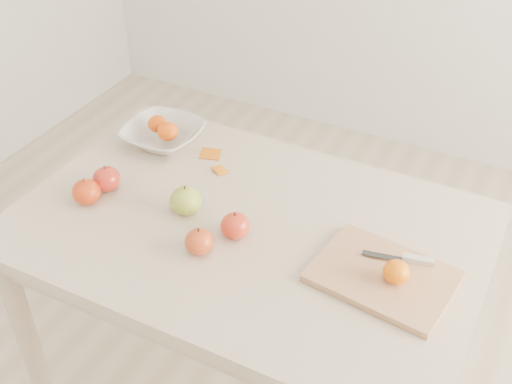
% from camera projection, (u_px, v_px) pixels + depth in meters
% --- Properties ---
extents(table, '(1.20, 0.80, 0.75)m').
position_uv_depth(table, '(247.00, 252.00, 1.72)').
color(table, beige).
rests_on(table, ground).
extents(cutting_board, '(0.34, 0.27, 0.02)m').
position_uv_depth(cutting_board, '(383.00, 276.00, 1.49)').
color(cutting_board, tan).
rests_on(cutting_board, table).
extents(board_tangerine, '(0.06, 0.06, 0.05)m').
position_uv_depth(board_tangerine, '(396.00, 272.00, 1.45)').
color(board_tangerine, orange).
rests_on(board_tangerine, cutting_board).
extents(fruit_bowl, '(0.23, 0.23, 0.06)m').
position_uv_depth(fruit_bowl, '(163.00, 135.00, 1.95)').
color(fruit_bowl, silver).
rests_on(fruit_bowl, table).
extents(bowl_tangerine_near, '(0.06, 0.06, 0.05)m').
position_uv_depth(bowl_tangerine_near, '(157.00, 124.00, 1.95)').
color(bowl_tangerine_near, '#CC4B07').
rests_on(bowl_tangerine_near, fruit_bowl).
extents(bowl_tangerine_far, '(0.06, 0.06, 0.06)m').
position_uv_depth(bowl_tangerine_far, '(168.00, 131.00, 1.91)').
color(bowl_tangerine_far, '#D55407').
rests_on(bowl_tangerine_far, fruit_bowl).
extents(orange_peel_a, '(0.07, 0.06, 0.01)m').
position_uv_depth(orange_peel_a, '(210.00, 155.00, 1.91)').
color(orange_peel_a, '#C35F0D').
rests_on(orange_peel_a, table).
extents(orange_peel_b, '(0.06, 0.05, 0.01)m').
position_uv_depth(orange_peel_b, '(220.00, 171.00, 1.85)').
color(orange_peel_b, orange).
rests_on(orange_peel_b, table).
extents(paring_knife, '(0.17, 0.06, 0.01)m').
position_uv_depth(paring_knife, '(412.00, 259.00, 1.52)').
color(paring_knife, silver).
rests_on(paring_knife, cutting_board).
extents(apple_green, '(0.08, 0.08, 0.08)m').
position_uv_depth(apple_green, '(186.00, 201.00, 1.68)').
color(apple_green, olive).
rests_on(apple_green, table).
extents(apple_red_c, '(0.07, 0.07, 0.06)m').
position_uv_depth(apple_red_c, '(199.00, 241.00, 1.55)').
color(apple_red_c, maroon).
rests_on(apple_red_c, table).
extents(apple_red_b, '(0.08, 0.08, 0.07)m').
position_uv_depth(apple_red_b, '(86.00, 192.00, 1.71)').
color(apple_red_b, '#900D06').
rests_on(apple_red_b, table).
extents(apple_red_e, '(0.07, 0.07, 0.07)m').
position_uv_depth(apple_red_e, '(235.00, 226.00, 1.60)').
color(apple_red_e, maroon).
rests_on(apple_red_e, table).
extents(apple_red_d, '(0.08, 0.08, 0.07)m').
position_uv_depth(apple_red_d, '(107.00, 179.00, 1.76)').
color(apple_red_d, '#A1050E').
rests_on(apple_red_d, table).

